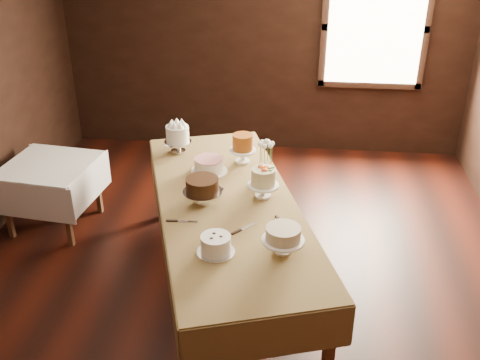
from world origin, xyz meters
name	(u,v)px	position (x,y,z in m)	size (l,w,h in m)	color
floor	(238,288)	(0.00, 0.00, 0.00)	(5.00, 6.00, 0.01)	black
wall_back	(265,41)	(0.00, 3.00, 1.40)	(5.00, 0.02, 2.80)	black
window	(375,28)	(1.30, 2.94, 1.60)	(1.10, 0.05, 1.30)	#FFEABF
display_table	(228,209)	(-0.08, 0.01, 0.78)	(1.84, 2.92, 0.85)	#4E2D1B
side_table	(49,171)	(-1.95, 0.83, 0.61)	(0.91, 0.91, 0.69)	#4E2D1B
cake_meringue	(178,140)	(-0.66, 0.90, 0.97)	(0.26, 0.26, 0.27)	silver
cake_lattice	(209,166)	(-0.31, 0.52, 0.90)	(0.36, 0.36, 0.12)	white
cake_caramel	(243,150)	(-0.04, 0.75, 0.97)	(0.24, 0.24, 0.28)	white
cake_chocolate	(203,192)	(-0.27, -0.02, 0.95)	(0.31, 0.31, 0.23)	silver
cake_flowers	(263,184)	(0.19, 0.13, 0.96)	(0.26, 0.26, 0.26)	white
cake_swirl	(216,245)	(-0.07, -0.69, 0.91)	(0.26, 0.26, 0.13)	silver
cake_cream	(283,241)	(0.38, -0.63, 0.94)	(0.29, 0.29, 0.21)	white
cake_server_a	(249,226)	(0.12, -0.33, 0.85)	(0.24, 0.03, 0.01)	silver
cake_server_b	(287,226)	(0.40, -0.30, 0.85)	(0.24, 0.03, 0.01)	silver
cake_server_c	(210,183)	(-0.27, 0.31, 0.85)	(0.24, 0.03, 0.01)	silver
cake_server_d	(264,182)	(0.18, 0.37, 0.85)	(0.24, 0.03, 0.01)	silver
cake_server_e	(188,221)	(-0.34, -0.31, 0.85)	(0.24, 0.03, 0.01)	silver
flower_vase	(266,171)	(0.19, 0.45, 0.92)	(0.14, 0.14, 0.14)	#2D2823
flower_bouquet	(266,151)	(0.19, 0.45, 1.11)	(0.14, 0.14, 0.20)	white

